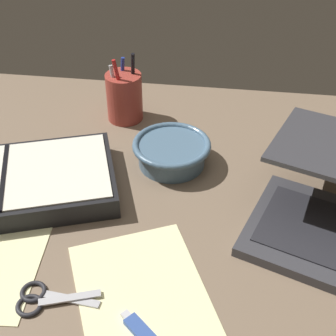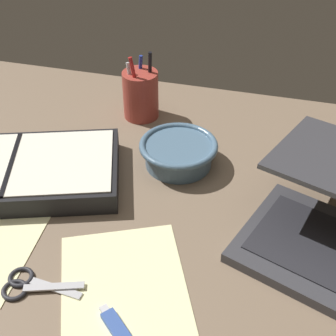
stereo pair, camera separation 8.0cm
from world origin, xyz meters
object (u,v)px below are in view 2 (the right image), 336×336
planner (14,172)px  scissors (26,284)px  pen_cup (141,94)px  bowl (178,152)px

planner → scissors: size_ratio=3.59×
pen_cup → planner: (-15.78, -28.70, -3.30)cm
pen_cup → scissors: (-1.86, -50.19, -5.14)cm
planner → scissors: 25.67cm
pen_cup → scissors: pen_cup is taller
scissors → pen_cup: bearing=80.8°
bowl → pen_cup: pen_cup is taller
bowl → planner: (-28.36, -13.31, -0.66)cm
pen_cup → planner: bearing=-118.8°
bowl → pen_cup: bearing=129.3°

